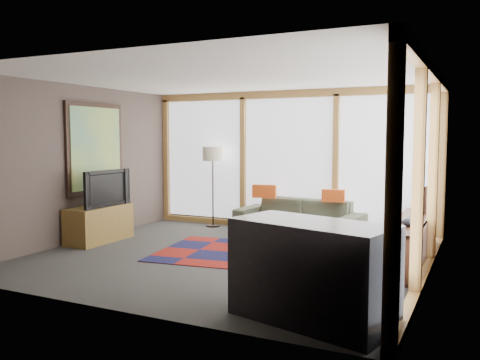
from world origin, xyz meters
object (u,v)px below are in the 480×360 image
at_px(floor_lamp, 213,187).
at_px(coffee_table, 295,241).
at_px(bar_counter, 312,272).
at_px(tv_console, 99,224).
at_px(television, 103,188).
at_px(sofa, 298,218).
at_px(bookshelf, 410,242).

distance_m(floor_lamp, coffee_table, 2.77).
bearing_deg(bar_counter, tv_console, 170.23).
xyz_separation_m(floor_lamp, television, (-0.96, -2.04, 0.12)).
height_order(sofa, coffee_table, sofa).
relative_size(coffee_table, tv_console, 1.00).
xyz_separation_m(sofa, tv_console, (-2.86, -1.84, -0.03)).
height_order(sofa, tv_console, sofa).
xyz_separation_m(television, bar_counter, (4.25, -2.00, -0.42)).
relative_size(bookshelf, television, 2.31).
height_order(floor_lamp, coffee_table, floor_lamp).
relative_size(bookshelf, tv_console, 2.04).
relative_size(sofa, television, 2.11).
bearing_deg(television, tv_console, 108.10).
distance_m(sofa, bookshelf, 2.30).
relative_size(sofa, tv_console, 1.86).
distance_m(floor_lamp, tv_console, 2.36).
bearing_deg(television, sofa, -55.50).
relative_size(coffee_table, bar_counter, 0.79).
relative_size(sofa, bookshelf, 0.91).
bearing_deg(floor_lamp, tv_console, -116.62).
bearing_deg(tv_console, floor_lamp, 63.38).
bearing_deg(bookshelf, coffee_table, -172.67).
bearing_deg(tv_console, sofa, 32.68).
distance_m(floor_lamp, bookshelf, 4.10).
relative_size(tv_console, television, 1.14).
distance_m(coffee_table, television, 3.31).
relative_size(sofa, coffee_table, 1.85).
xyz_separation_m(coffee_table, bar_counter, (1.06, -2.51, 0.28)).
distance_m(sofa, coffee_table, 1.37).
height_order(coffee_table, tv_console, tv_console).
distance_m(sofa, floor_lamp, 1.90).
bearing_deg(sofa, tv_console, -141.09).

